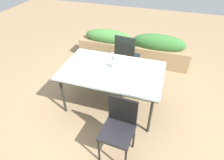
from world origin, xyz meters
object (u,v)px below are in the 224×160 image
object	(u,v)px
flower_vase	(113,62)
planter_box	(133,48)
chair_near_right	(119,125)
chair_far_side	(126,55)
dining_table	(112,72)

from	to	relation	value
flower_vase	planter_box	bearing A→B (deg)	89.15
chair_near_right	flower_vase	world-z (taller)	flower_vase
chair_near_right	flower_vase	xyz separation A→B (m)	(-0.39, 0.95, 0.33)
chair_far_side	planter_box	distance (m)	0.79
chair_far_side	chair_near_right	xyz separation A→B (m)	(0.35, -1.73, -0.04)
flower_vase	planter_box	distance (m)	1.63
chair_far_side	chair_near_right	distance (m)	1.77
dining_table	chair_far_side	xyz separation A→B (m)	(0.03, 0.86, -0.15)
chair_near_right	flower_vase	size ratio (longest dim) A/B	3.28
chair_far_side	flower_vase	world-z (taller)	flower_vase
dining_table	planter_box	xyz separation A→B (m)	(0.01, 1.62, -0.36)
dining_table	flower_vase	bearing A→B (deg)	97.05
dining_table	chair_near_right	xyz separation A→B (m)	(0.38, -0.87, -0.18)
dining_table	flower_vase	distance (m)	0.17
dining_table	planter_box	size ratio (longest dim) A/B	0.62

